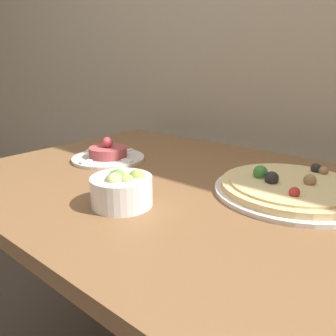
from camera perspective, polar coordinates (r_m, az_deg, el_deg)
name	(u,v)px	position (r m, az deg, el deg)	size (l,w,h in m)	color
dining_table	(196,221)	(0.88, 4.84, -9.24)	(1.28, 0.87, 0.78)	brown
pizza_plate	(291,187)	(0.83, 20.61, -3.17)	(0.36, 0.36, 0.06)	silver
tartare_plate	(108,155)	(1.07, -10.37, 2.27)	(0.23, 0.23, 0.07)	silver
small_bowl	(122,189)	(0.72, -8.03, -3.65)	(0.13, 0.13, 0.08)	white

